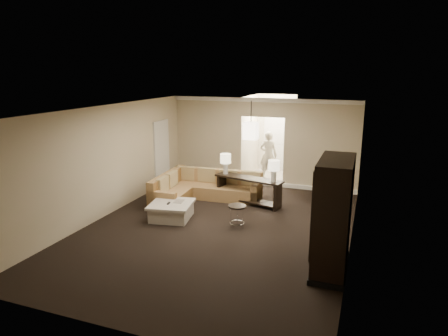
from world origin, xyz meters
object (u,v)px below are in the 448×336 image
at_px(drink_table, 237,212).
at_px(coffee_table, 172,210).
at_px(sectional_sofa, 201,189).
at_px(console_table, 248,188).
at_px(armoire, 333,218).
at_px(person, 268,153).

bearing_deg(drink_table, coffee_table, -178.12).
xyz_separation_m(sectional_sofa, console_table, (1.39, 0.11, 0.13)).
xyz_separation_m(sectional_sofa, armoire, (3.92, -2.98, 0.70)).
relative_size(sectional_sofa, person, 1.49).
bearing_deg(person, sectional_sofa, 65.44).
distance_m(armoire, drink_table, 2.75).
height_order(console_table, armoire, armoire).
xyz_separation_m(coffee_table, armoire, (4.01, -1.33, 0.81)).
xyz_separation_m(coffee_table, console_table, (1.48, 1.76, 0.24)).
distance_m(sectional_sofa, console_table, 1.40).
bearing_deg(armoire, person, 114.60).
relative_size(sectional_sofa, drink_table, 5.12).
bearing_deg(armoire, sectional_sofa, 142.79).
distance_m(sectional_sofa, person, 3.15).
distance_m(coffee_table, console_table, 2.31).
bearing_deg(drink_table, person, 94.76).
bearing_deg(coffee_table, drink_table, 1.88).
relative_size(sectional_sofa, console_table, 1.36).
relative_size(sectional_sofa, armoire, 1.29).
relative_size(coffee_table, drink_table, 2.22).
height_order(sectional_sofa, console_table, sectional_sofa).
height_order(coffee_table, person, person).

